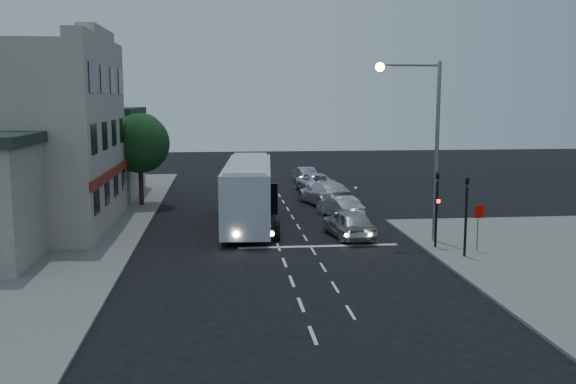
{
  "coord_description": "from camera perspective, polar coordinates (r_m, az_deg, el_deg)",
  "views": [
    {
      "loc": [
        -2.76,
        -28.92,
        7.32
      ],
      "look_at": [
        0.88,
        5.83,
        2.2
      ],
      "focal_mm": 40.0,
      "sensor_mm": 36.0,
      "label": 1
    }
  ],
  "objects": [
    {
      "name": "streetlight",
      "position": [
        32.75,
        12.06,
        5.38
      ],
      "size": [
        3.32,
        0.44,
        9.0
      ],
      "color": "slate",
      "rests_on": "sidewalk_near"
    },
    {
      "name": "low_building_north",
      "position": [
        50.24,
        -18.33,
        3.43
      ],
      "size": [
        9.4,
        9.4,
        6.5
      ],
      "color": "gray",
      "rests_on": "sidewalk_far"
    },
    {
      "name": "tour_bus",
      "position": [
        37.12,
        -3.54,
        0.11
      ],
      "size": [
        3.41,
        12.3,
        3.73
      ],
      "rotation": [
        0.0,
        0.0,
        -0.07
      ],
      "color": "silver",
      "rests_on": "ground"
    },
    {
      "name": "road_markings",
      "position": [
        33.29,
        1.16,
        -4.36
      ],
      "size": [
        8.0,
        30.55,
        0.01
      ],
      "color": "silver",
      "rests_on": "ground"
    },
    {
      "name": "car_extra",
      "position": [
        56.66,
        1.48,
        1.59
      ],
      "size": [
        1.96,
        4.19,
        1.33
      ],
      "primitive_type": "imported",
      "rotation": [
        0.0,
        0.0,
        3.28
      ],
      "color": "#ABACB9",
      "rests_on": "ground"
    },
    {
      "name": "traffic_signal_side",
      "position": [
        30.24,
        15.57,
        -1.29
      ],
      "size": [
        0.18,
        0.15,
        4.1
      ],
      "color": "black",
      "rests_on": "sidewalk_near"
    },
    {
      "name": "sidewalk_far",
      "position": [
        38.99,
        -21.11,
        -2.96
      ],
      "size": [
        12.0,
        50.0,
        0.12
      ],
      "primitive_type": "cube",
      "color": "slate",
      "rests_on": "ground"
    },
    {
      "name": "regulatory_sign",
      "position": [
        31.63,
        16.56,
        -2.44
      ],
      "size": [
        0.45,
        0.12,
        2.2
      ],
      "color": "slate",
      "rests_on": "sidewalk_near"
    },
    {
      "name": "street_tree",
      "position": [
        44.37,
        -13.05,
        4.47
      ],
      "size": [
        4.0,
        4.0,
        6.2
      ],
      "color": "black",
      "rests_on": "sidewalk_far"
    },
    {
      "name": "ground",
      "position": [
        29.96,
        -0.51,
        -5.8
      ],
      "size": [
        120.0,
        120.0,
        0.0
      ],
      "primitive_type": "plane",
      "color": "black"
    },
    {
      "name": "car_sedan_b",
      "position": [
        44.3,
        3.32,
        -0.09
      ],
      "size": [
        3.72,
        6.19,
        1.68
      ],
      "primitive_type": "imported",
      "rotation": [
        0.0,
        0.0,
        3.39
      ],
      "color": "silver",
      "rests_on": "ground"
    },
    {
      "name": "traffic_signal_main",
      "position": [
        31.83,
        13.1,
        -0.74
      ],
      "size": [
        0.25,
        0.35,
        4.1
      ],
      "color": "black",
      "rests_on": "sidewalk_near"
    },
    {
      "name": "main_building",
      "position": [
        38.64,
        -22.88,
        4.48
      ],
      "size": [
        10.12,
        12.0,
        11.0
      ],
      "color": "#AA9C8E",
      "rests_on": "sidewalk_far"
    },
    {
      "name": "car_suv",
      "position": [
        34.02,
        5.43,
        -2.79
      ],
      "size": [
        2.47,
        4.77,
        1.55
      ],
      "primitive_type": "imported",
      "rotation": [
        0.0,
        0.0,
        3.29
      ],
      "color": "#ACACAC",
      "rests_on": "ground"
    },
    {
      "name": "car_sedan_a",
      "position": [
        39.59,
        4.66,
        -1.34
      ],
      "size": [
        2.39,
        4.38,
        1.37
      ],
      "primitive_type": "imported",
      "rotation": [
        0.0,
        0.0,
        3.38
      ],
      "color": "silver",
      "rests_on": "ground"
    },
    {
      "name": "car_sedan_c",
      "position": [
        50.6,
        2.41,
        0.86
      ],
      "size": [
        2.94,
        5.57,
        1.49
      ],
      "primitive_type": "imported",
      "rotation": [
        0.0,
        0.0,
        3.23
      ],
      "color": "silver",
      "rests_on": "ground"
    }
  ]
}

